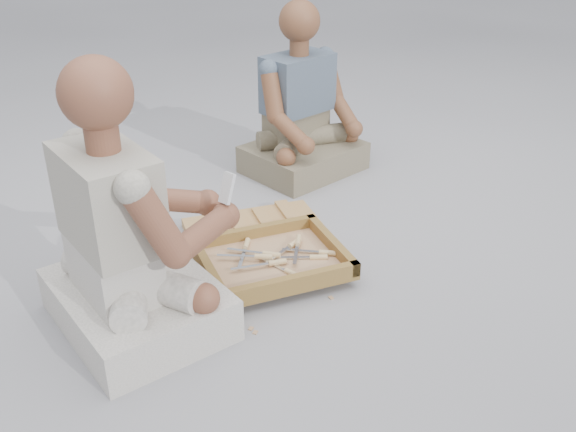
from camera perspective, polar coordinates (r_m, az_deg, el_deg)
ground at (r=2.46m, az=3.42°, el=-6.96°), size 60.00×60.00×0.00m
carved_panel at (r=2.83m, az=-2.86°, el=-1.41°), size 0.67×0.54×0.04m
tool_tray at (r=2.54m, az=-1.44°, el=-3.97°), size 0.64×0.55×0.07m
chisel_0 at (r=2.49m, az=-1.42°, el=-4.20°), size 0.21×0.09×0.02m
chisel_1 at (r=2.45m, az=0.03°, el=-4.98°), size 0.07×0.22×0.02m
chisel_2 at (r=2.61m, az=0.30°, el=-2.61°), size 0.21×0.09×0.02m
chisel_3 at (r=2.55m, az=2.24°, el=-3.68°), size 0.19×0.14×0.02m
chisel_4 at (r=2.57m, az=3.07°, el=-3.25°), size 0.17×0.17×0.02m
chisel_5 at (r=2.61m, az=-3.78°, el=-2.74°), size 0.16×0.18×0.02m
chisel_6 at (r=2.52m, az=-2.68°, el=-3.61°), size 0.18×0.15×0.02m
chisel_7 at (r=2.55m, az=-1.95°, el=-3.37°), size 0.16×0.18×0.02m
chisel_8 at (r=2.61m, az=0.87°, el=-2.44°), size 0.16×0.18×0.02m
wood_chip_0 at (r=2.28m, az=-3.31°, el=-9.96°), size 0.02×0.02×0.00m
wood_chip_1 at (r=2.70m, az=3.42°, el=-3.35°), size 0.02×0.02×0.00m
wood_chip_2 at (r=2.96m, az=-0.32°, el=-0.35°), size 0.02×0.02×0.00m
wood_chip_3 at (r=2.54m, az=-3.11°, el=-5.56°), size 0.02×0.02×0.00m
wood_chip_4 at (r=2.26m, az=-2.93°, el=-10.29°), size 0.02×0.02×0.00m
wood_chip_5 at (r=2.53m, az=-6.04°, el=-5.80°), size 0.02×0.02×0.00m
wood_chip_6 at (r=2.64m, az=-8.48°, el=-4.42°), size 0.02×0.02×0.00m
wood_chip_7 at (r=2.92m, az=-1.62°, el=-0.76°), size 0.02×0.02×0.00m
wood_chip_8 at (r=2.82m, az=-5.31°, el=-2.05°), size 0.02×0.02×0.00m
wood_chip_9 at (r=2.68m, az=3.12°, el=-3.62°), size 0.02×0.02×0.00m
wood_chip_10 at (r=2.43m, az=3.85°, el=-7.26°), size 0.02×0.02×0.00m
wood_chip_11 at (r=2.59m, az=1.27°, el=-4.82°), size 0.02×0.02×0.00m
wood_chip_12 at (r=2.59m, az=-2.52°, el=-4.87°), size 0.02×0.02×0.00m
craftsman at (r=2.19m, az=-14.01°, el=-2.39°), size 0.64×0.63×0.96m
companion at (r=3.39m, az=1.27°, el=8.75°), size 0.62×0.53×0.89m
mobile_phone at (r=2.22m, az=-5.44°, el=2.50°), size 0.06×0.06×0.11m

